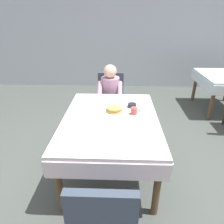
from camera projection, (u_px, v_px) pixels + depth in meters
ground_plane at (111, 166)px, 2.67m from camera, size 14.00×14.00×0.00m
back_wall at (116, 24)px, 5.01m from camera, size 12.00×0.16×3.20m
dining_table_main at (111, 124)px, 2.38m from camera, size 1.12×1.52×0.74m
chair_diner at (111, 97)px, 3.48m from camera, size 0.44×0.45×0.93m
diner_person at (110, 92)px, 3.28m from camera, size 0.40×0.43×1.12m
chair_near_camera at (103, 223)px, 1.38m from camera, size 0.44×0.45×0.93m
plate_breakfast at (114, 112)px, 2.45m from camera, size 0.28×0.28×0.02m
breakfast_stack at (114, 109)px, 2.44m from camera, size 0.21×0.21×0.07m
cup_coffee at (134, 111)px, 2.40m from camera, size 0.11×0.08×0.08m
bowl_butter at (132, 105)px, 2.59m from camera, size 0.11×0.11×0.04m
syrup_pitcher at (97, 104)px, 2.58m from camera, size 0.08×0.08×0.07m
fork_left_of_plate at (98, 113)px, 2.44m from camera, size 0.03×0.18×0.00m
knife_right_of_plate at (129, 113)px, 2.43m from camera, size 0.02×0.20×0.00m
spoon_near_edge at (116, 125)px, 2.18m from camera, size 0.15×0.05×0.00m
napkin_folded at (85, 120)px, 2.27m from camera, size 0.19×0.15×0.01m
background_table_far at (224, 81)px, 4.00m from camera, size 0.92×1.12×0.74m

